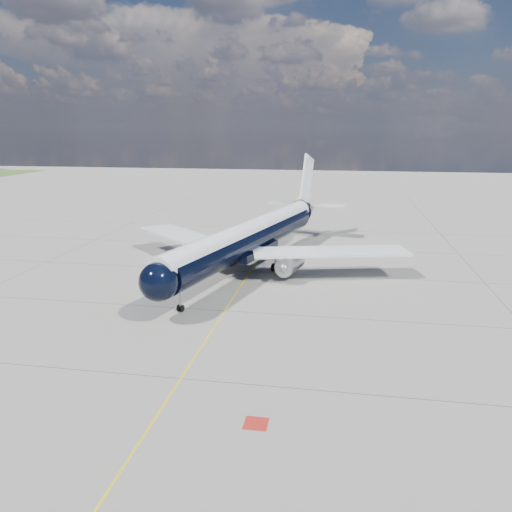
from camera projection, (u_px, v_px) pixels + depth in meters
The scene contains 4 objects.
ground at pixel (256, 262), 72.23m from camera, with size 320.00×320.00×0.00m, color gray.
taxiway_centerline at pixel (250, 272), 67.46m from camera, with size 0.16×160.00×0.01m, color #DCC40B.
red_marking at pixel (256, 423), 32.95m from camera, with size 1.60×1.60×0.01m, color maroon.
main_airliner at pixel (253, 236), 68.18m from camera, with size 40.43×50.06×14.69m.
Camera 1 is at (11.70, -38.70, 19.00)m, focal length 35.00 mm.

